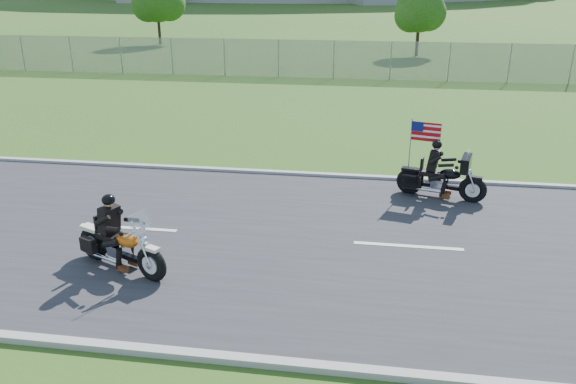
# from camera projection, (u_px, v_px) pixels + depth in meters

# --- Properties ---
(ground) EXTENTS (420.00, 420.00, 0.00)m
(ground) POSITION_uv_depth(u_px,v_px,m) (217.00, 235.00, 11.96)
(ground) COLOR #1D4716
(ground) RESTS_ON ground
(road) EXTENTS (120.00, 8.00, 0.04)m
(road) POSITION_uv_depth(u_px,v_px,m) (217.00, 235.00, 11.95)
(road) COLOR #28282B
(road) RESTS_ON ground
(curb_north) EXTENTS (120.00, 0.18, 0.12)m
(curb_north) POSITION_uv_depth(u_px,v_px,m) (255.00, 172.00, 15.68)
(curb_north) COLOR #9E9B93
(curb_north) RESTS_ON ground
(curb_south) EXTENTS (120.00, 0.18, 0.12)m
(curb_south) POSITION_uv_depth(u_px,v_px,m) (144.00, 350.00, 8.21)
(curb_south) COLOR #9E9B93
(curb_south) RESTS_ON ground
(fence) EXTENTS (60.00, 0.03, 2.00)m
(fence) POSITION_uv_depth(u_px,v_px,m) (224.00, 57.00, 30.74)
(fence) COLOR gray
(fence) RESTS_ON ground
(tree_fence_near) EXTENTS (3.52, 3.28, 4.75)m
(tree_fence_near) POSITION_uv_depth(u_px,v_px,m) (420.00, 11.00, 37.76)
(tree_fence_near) COLOR #382316
(tree_fence_near) RESTS_ON ground
(tree_fence_mid) EXTENTS (3.96, 3.69, 5.30)m
(tree_fence_mid) POSITION_uv_depth(u_px,v_px,m) (158.00, 1.00, 44.11)
(tree_fence_mid) COLOR #382316
(tree_fence_mid) RESTS_ON ground
(motorcycle_lead) EXTENTS (2.10, 1.13, 1.50)m
(motorcycle_lead) POSITION_uv_depth(u_px,v_px,m) (119.00, 247.00, 10.40)
(motorcycle_lead) COLOR black
(motorcycle_lead) RESTS_ON ground
(motorcycle_follow) EXTENTS (2.16, 0.96, 1.83)m
(motorcycle_follow) POSITION_uv_depth(u_px,v_px,m) (441.00, 179.00, 13.76)
(motorcycle_follow) COLOR black
(motorcycle_follow) RESTS_ON ground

